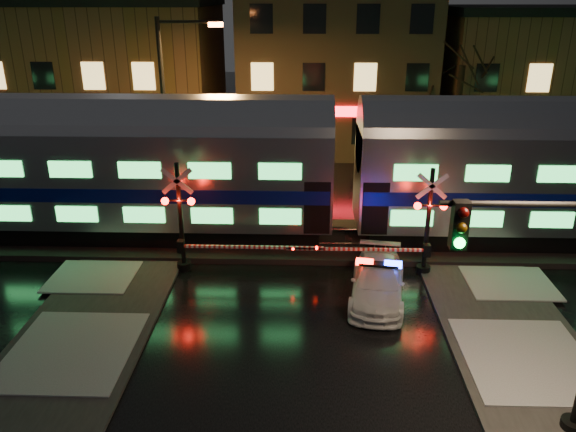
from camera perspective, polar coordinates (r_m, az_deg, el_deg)
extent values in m
plane|color=black|center=(19.07, 1.03, -8.96)|extent=(120.00, 120.00, 0.00)
cube|color=black|center=(23.47, 1.23, -2.48)|extent=(90.00, 4.20, 0.24)
cube|color=#2D2D2D|center=(15.70, -25.31, -18.76)|extent=(4.00, 20.00, 0.12)
cube|color=brown|center=(40.95, -17.42, 13.38)|extent=(14.00, 10.00, 9.00)
cube|color=brown|center=(39.16, 4.68, 15.77)|extent=(12.00, 11.00, 11.50)
cube|color=brown|center=(41.53, 23.32, 12.39)|extent=(12.00, 10.00, 8.50)
cube|color=black|center=(25.92, -24.48, -0.88)|extent=(24.00, 2.40, 0.80)
cube|color=#B7BAC1|center=(25.21, -25.28, 3.96)|extent=(25.00, 3.05, 3.80)
cube|color=navy|center=(25.32, -25.13, 3.10)|extent=(24.75, 3.09, 0.55)
cube|color=#3ADD5E|center=(24.25, -26.42, 0.23)|extent=(21.00, 0.05, 0.62)
cube|color=#3ADD5E|center=(23.73, -27.13, 4.28)|extent=(21.00, 0.05, 0.62)
cylinder|color=#B7BAC1|center=(24.81, -25.90, 7.69)|extent=(25.00, 3.05, 3.05)
imported|color=silver|center=(19.36, 9.09, -6.63)|extent=(2.38, 4.55, 1.26)
cube|color=black|center=(19.05, 9.20, -4.86)|extent=(1.35, 0.52, 0.08)
cube|color=#FF0C05|center=(19.04, 7.79, -4.65)|extent=(0.61, 0.38, 0.15)
cube|color=#1426FF|center=(19.04, 10.63, -4.84)|extent=(0.61, 0.38, 0.15)
cylinder|color=black|center=(21.56, 13.56, -5.32)|extent=(0.51, 0.51, 0.31)
cylinder|color=black|center=(20.79, 14.01, -0.68)|extent=(0.16, 0.16, 4.08)
sphere|color=#FF0C05|center=(20.28, 13.03, 1.00)|extent=(0.27, 0.27, 0.27)
sphere|color=#FF0C05|center=(20.48, 15.54, 0.96)|extent=(0.27, 0.27, 0.27)
cube|color=white|center=(20.56, 6.94, -3.37)|extent=(5.10, 0.10, 0.10)
cube|color=black|center=(20.95, 13.91, -3.39)|extent=(0.25, 0.30, 0.45)
cylinder|color=black|center=(21.59, -10.50, -5.02)|extent=(0.52, 0.52, 0.31)
cylinder|color=black|center=(20.80, -10.86, -0.24)|extent=(0.17, 0.17, 4.19)
sphere|color=#FF0C05|center=(20.49, -12.40, 1.49)|extent=(0.27, 0.27, 0.27)
sphere|color=#FF0C05|center=(20.28, -9.81, 1.47)|extent=(0.27, 0.27, 0.27)
cube|color=white|center=(20.56, -3.67, -3.17)|extent=(5.23, 0.10, 0.10)
cube|color=black|center=(20.96, -10.81, -3.02)|extent=(0.25, 0.30, 0.45)
cylinder|color=black|center=(15.76, 26.96, -18.47)|extent=(0.58, 0.58, 0.31)
cylinder|color=black|center=(12.34, 23.53, 1.11)|extent=(3.70, 0.12, 0.12)
cube|color=black|center=(11.89, 17.02, -0.87)|extent=(0.33, 0.29, 1.03)
sphere|color=#0CFF3F|center=(11.87, 17.04, -2.63)|extent=(0.23, 0.23, 0.23)
cylinder|color=black|center=(26.76, -12.38, 9.71)|extent=(0.22, 0.22, 8.81)
cylinder|color=black|center=(25.96, -10.16, 18.85)|extent=(2.64, 0.13, 0.13)
cube|color=orange|center=(25.75, -7.36, 18.74)|extent=(0.61, 0.31, 0.20)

